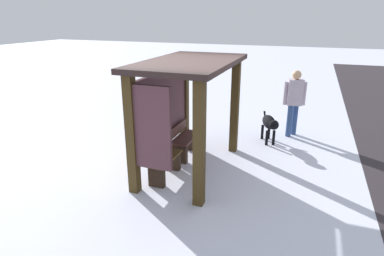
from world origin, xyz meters
name	(u,v)px	position (x,y,z in m)	size (l,w,h in m)	color
ground_plane	(190,168)	(0.00, 0.00, 0.00)	(60.00, 60.00, 0.00)	silver
bus_shelter	(180,94)	(-0.09, 0.18, 1.64)	(2.89, 1.63, 2.29)	#3D2D13
bench_left_inside	(164,163)	(-0.57, 0.35, 0.31)	(0.97, 0.37, 0.71)	brown
bench_center_inside	(185,142)	(0.57, 0.35, 0.34)	(0.97, 0.41, 0.75)	#4C2C27
person_walking	(294,98)	(2.84, -1.86, 1.03)	(0.38, 0.58, 1.77)	#BAABBB
dog	(270,124)	(2.06, -1.36, 0.52)	(0.97, 0.55, 0.72)	black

